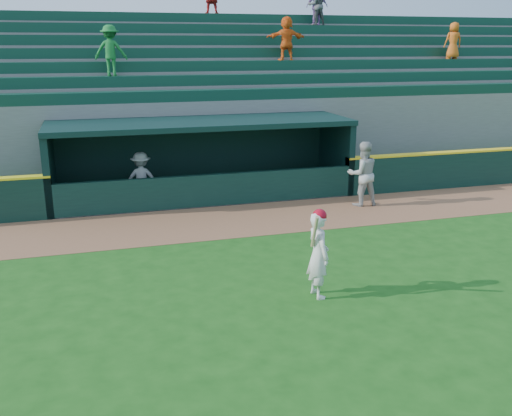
# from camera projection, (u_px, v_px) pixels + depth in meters

# --- Properties ---
(ground) EXTENTS (120.00, 120.00, 0.00)m
(ground) POSITION_uv_depth(u_px,v_px,m) (279.00, 292.00, 11.33)
(ground) COLOR #194D13
(ground) RESTS_ON ground
(warning_track) EXTENTS (40.00, 3.00, 0.01)m
(warning_track) POSITION_uv_depth(u_px,v_px,m) (223.00, 221.00, 15.85)
(warning_track) COLOR brown
(warning_track) RESTS_ON ground
(dugout_player_front) EXTENTS (0.99, 0.79, 1.96)m
(dugout_player_front) POSITION_uv_depth(u_px,v_px,m) (363.00, 174.00, 17.20)
(dugout_player_front) COLOR #ABABA5
(dugout_player_front) RESTS_ON ground
(dugout_player_inside) EXTENTS (1.09, 0.70, 1.61)m
(dugout_player_inside) POSITION_uv_depth(u_px,v_px,m) (141.00, 178.00, 17.42)
(dugout_player_inside) COLOR #A0A09B
(dugout_player_inside) RESTS_ON ground
(dugout) EXTENTS (9.40, 2.80, 2.46)m
(dugout) POSITION_uv_depth(u_px,v_px,m) (200.00, 154.00, 18.34)
(dugout) COLOR slate
(dugout) RESTS_ON ground
(stands) EXTENTS (34.50, 6.25, 7.55)m
(stands) POSITION_uv_depth(u_px,v_px,m) (178.00, 107.00, 22.27)
(stands) COLOR slate
(stands) RESTS_ON ground
(batter_at_plate) EXTENTS (0.50, 0.80, 1.78)m
(batter_at_plate) POSITION_uv_depth(u_px,v_px,m) (318.00, 253.00, 10.92)
(batter_at_plate) COLOR silver
(batter_at_plate) RESTS_ON ground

